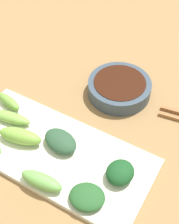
# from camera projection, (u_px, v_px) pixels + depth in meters

# --- Properties ---
(tabletop) EXTENTS (2.10, 2.10, 0.02)m
(tabletop) POSITION_uv_depth(u_px,v_px,m) (85.00, 134.00, 0.68)
(tabletop) COLOR olive
(tabletop) RESTS_ON ground
(sauce_bowl) EXTENTS (0.14, 0.14, 0.04)m
(sauce_bowl) POSITION_uv_depth(u_px,v_px,m) (119.00, 88.00, 0.73)
(sauce_bowl) COLOR #344454
(sauce_bowl) RESTS_ON tabletop
(serving_plate) EXTENTS (0.17, 0.38, 0.01)m
(serving_plate) POSITION_uv_depth(u_px,v_px,m) (55.00, 153.00, 0.63)
(serving_plate) COLOR silver
(serving_plate) RESTS_ON tabletop
(broccoli_stalk_0) EXTENTS (0.04, 0.07, 0.02)m
(broccoli_stalk_0) POSITION_uv_depth(u_px,v_px,m) (9.00, 102.00, 0.69)
(broccoli_stalk_0) COLOR #6DA240
(broccoli_stalk_0) RESTS_ON serving_plate
(broccoli_leafy_1) EXTENTS (0.06, 0.08, 0.03)m
(broccoli_leafy_1) POSITION_uv_depth(u_px,v_px,m) (60.00, 141.00, 0.62)
(broccoli_leafy_1) COLOR #284B33
(broccoli_leafy_1) RESTS_ON serving_plate
(broccoli_stalk_2) EXTENTS (0.04, 0.08, 0.03)m
(broccoli_stalk_2) POSITION_uv_depth(u_px,v_px,m) (44.00, 182.00, 0.56)
(broccoli_stalk_2) COLOR #68A850
(broccoli_stalk_2) RESTS_ON serving_plate
(broccoli_leafy_3) EXTENTS (0.07, 0.07, 0.02)m
(broccoli_leafy_3) POSITION_uv_depth(u_px,v_px,m) (87.00, 197.00, 0.55)
(broccoli_leafy_3) COLOR #245528
(broccoli_leafy_3) RESTS_ON serving_plate
(broccoli_stalk_4) EXTENTS (0.04, 0.09, 0.02)m
(broccoli_stalk_4) POSITION_uv_depth(u_px,v_px,m) (10.00, 117.00, 0.67)
(broccoli_stalk_4) COLOR #77A346
(broccoli_stalk_4) RESTS_ON serving_plate
(broccoli_leafy_6) EXTENTS (0.06, 0.06, 0.03)m
(broccoli_leafy_6) POSITION_uv_depth(u_px,v_px,m) (120.00, 172.00, 0.58)
(broccoli_leafy_6) COLOR #174821
(broccoli_leafy_6) RESTS_ON serving_plate
(broccoli_stalk_8) EXTENTS (0.05, 0.09, 0.03)m
(broccoli_stalk_8) POSITION_uv_depth(u_px,v_px,m) (20.00, 136.00, 0.63)
(broccoli_stalk_8) COLOR #76A840
(broccoli_stalk_8) RESTS_ON serving_plate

